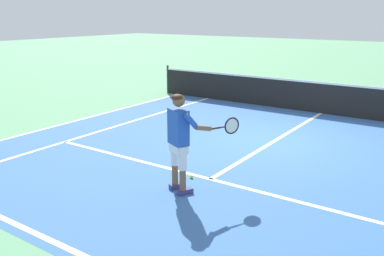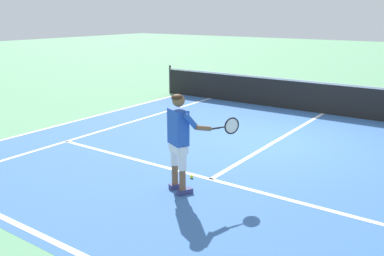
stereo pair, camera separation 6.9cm
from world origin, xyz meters
name	(u,v)px [view 1 (the left image)]	position (x,y,z in m)	size (l,w,h in m)	color
ground_plane	(274,141)	(0.00, 0.00, 0.00)	(80.00, 80.00, 0.00)	#609E70
court_inner_surface	(251,155)	(0.00, -1.21, 0.00)	(10.98, 9.86, 0.00)	#3866A8
line_baseline	(83,255)	(0.00, -5.95, 0.00)	(10.98, 0.10, 0.01)	white
line_service	(211,179)	(0.00, -2.88, 0.00)	(8.23, 0.10, 0.01)	white
line_centre_service	(279,138)	(0.00, 0.32, 0.00)	(0.10, 6.40, 0.01)	white
line_singles_left	(115,127)	(-4.12, -1.21, 0.00)	(0.10, 9.46, 0.01)	white
line_doubles_left	(80,120)	(-5.49, -1.21, 0.00)	(0.10, 9.46, 0.01)	white
tennis_net	(322,97)	(0.00, 3.52, 0.50)	(11.96, 0.08, 1.07)	#333338
tennis_player	(180,137)	(-0.14, -3.63, 0.99)	(0.99, 0.95, 1.71)	navy
tennis_ball_near_feet	(191,177)	(-0.32, -3.04, 0.03)	(0.07, 0.07, 0.07)	#CCE02D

